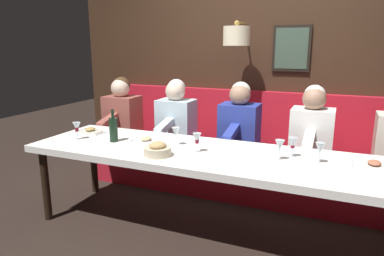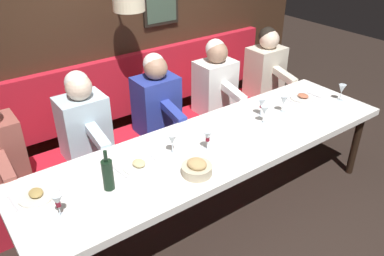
{
  "view_description": "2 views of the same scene",
  "coord_description": "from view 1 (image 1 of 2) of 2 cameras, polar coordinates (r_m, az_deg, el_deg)",
  "views": [
    {
      "loc": [
        -2.63,
        -0.93,
        1.61
      ],
      "look_at": [
        0.05,
        0.21,
        0.92
      ],
      "focal_mm": 32.93,
      "sensor_mm": 36.0,
      "label": 1
    },
    {
      "loc": [
        -2.05,
        1.74,
        2.41
      ],
      "look_at": [
        0.05,
        0.21,
        0.92
      ],
      "focal_mm": 36.7,
      "sensor_mm": 36.0,
      "label": 2
    }
  ],
  "objects": [
    {
      "name": "place_setting_2",
      "position": [
        3.73,
        -16.11,
        -0.45
      ],
      "size": [
        0.24,
        0.32,
        0.05
      ],
      "color": "silver",
      "rests_on": "dining_table"
    },
    {
      "name": "diner_near",
      "position": [
        3.61,
        18.85,
        -0.11
      ],
      "size": [
        0.6,
        0.4,
        0.79
      ],
      "color": "white",
      "rests_on": "banquette_bench"
    },
    {
      "name": "back_wall_panel",
      "position": [
        4.21,
        10.28,
        9.71
      ],
      "size": [
        0.59,
        4.63,
        2.9
      ],
      "color": "#382316",
      "rests_on": "ground_plane"
    },
    {
      "name": "diner_farthest",
      "position": [
        4.33,
        -11.28,
        2.51
      ],
      "size": [
        0.6,
        0.4,
        0.79
      ],
      "color": "#934C42",
      "rests_on": "banquette_bench"
    },
    {
      "name": "diner_middle",
      "position": [
        3.73,
        7.68,
        0.9
      ],
      "size": [
        0.6,
        0.4,
        0.79
      ],
      "color": "#283893",
      "rests_on": "banquette_bench"
    },
    {
      "name": "wine_glass_3",
      "position": [
        2.78,
        14.01,
        -2.83
      ],
      "size": [
        0.07,
        0.07,
        0.16
      ],
      "color": "silver",
      "rests_on": "dining_table"
    },
    {
      "name": "bread_bowl",
      "position": [
        2.84,
        -5.59,
        -3.54
      ],
      "size": [
        0.22,
        0.22,
        0.12
      ],
      "color": "beige",
      "rests_on": "dining_table"
    },
    {
      "name": "place_setting_0",
      "position": [
        2.9,
        27.42,
        -5.36
      ],
      "size": [
        0.24,
        0.31,
        0.05
      ],
      "color": "silver",
      "rests_on": "dining_table"
    },
    {
      "name": "wine_glass_5",
      "position": [
        2.9,
        0.82,
        -1.77
      ],
      "size": [
        0.07,
        0.07,
        0.16
      ],
      "color": "silver",
      "rests_on": "dining_table"
    },
    {
      "name": "diner_far",
      "position": [
        3.98,
        -2.61,
        1.8
      ],
      "size": [
        0.6,
        0.4,
        0.79
      ],
      "color": "silver",
      "rests_on": "banquette_bench"
    },
    {
      "name": "dining_table",
      "position": [
        2.94,
        3.33,
        -5.05
      ],
      "size": [
        0.9,
        3.23,
        0.74
      ],
      "color": "white",
      "rests_on": "ground_plane"
    },
    {
      "name": "wine_glass_2",
      "position": [
        3.47,
        -18.17,
        0.09
      ],
      "size": [
        0.07,
        0.07,
        0.16
      ],
      "color": "silver",
      "rests_on": "dining_table"
    },
    {
      "name": "wine_glass_0",
      "position": [
        3.1,
        -2.62,
        -0.75
      ],
      "size": [
        0.07,
        0.07,
        0.16
      ],
      "color": "silver",
      "rests_on": "dining_table"
    },
    {
      "name": "place_setting_1",
      "position": [
        3.25,
        -7.43,
        -2.02
      ],
      "size": [
        0.24,
        0.32,
        0.05
      ],
      "color": "white",
      "rests_on": "dining_table"
    },
    {
      "name": "banquette_bench",
      "position": [
        3.9,
        7.68,
        -7.6
      ],
      "size": [
        0.52,
        3.43,
        0.45
      ],
      "primitive_type": "cube",
      "color": "red",
      "rests_on": "ground_plane"
    },
    {
      "name": "wine_glass_1",
      "position": [
        2.88,
        16.0,
        -2.41
      ],
      "size": [
        0.07,
        0.07,
        0.16
      ],
      "color": "silver",
      "rests_on": "dining_table"
    },
    {
      "name": "wine_bottle",
      "position": [
        3.3,
        -12.61,
        -0.2
      ],
      "size": [
        0.08,
        0.08,
        0.3
      ],
      "color": "black",
      "rests_on": "dining_table"
    },
    {
      "name": "ground_plane",
      "position": [
        3.22,
        3.16,
        -16.66
      ],
      "size": [
        12.0,
        12.0,
        0.0
      ],
      "primitive_type": "plane",
      "color": "black"
    },
    {
      "name": "wine_glass_4",
      "position": [
        2.79,
        20.01,
        -3.17
      ],
      "size": [
        0.07,
        0.07,
        0.16
      ],
      "color": "silver",
      "rests_on": "dining_table"
    }
  ]
}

